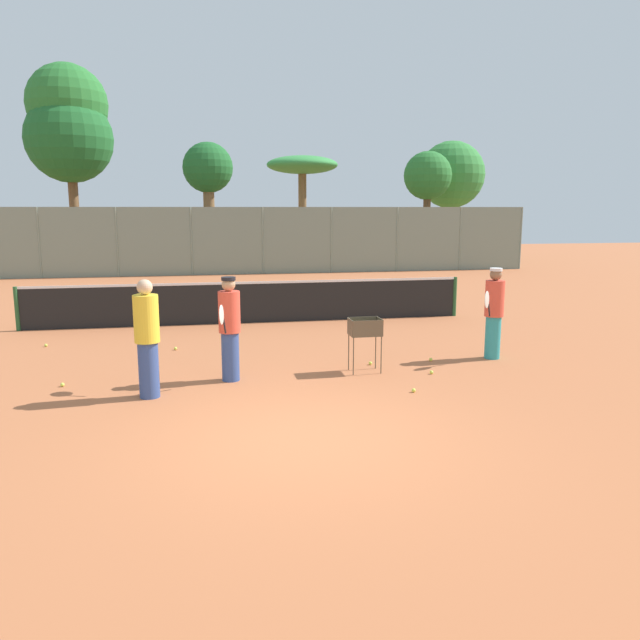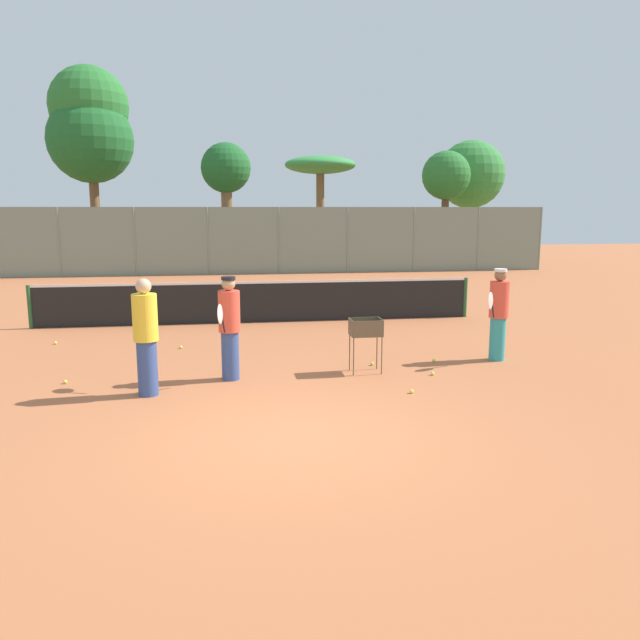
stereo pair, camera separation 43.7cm
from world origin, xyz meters
name	(u,v)px [view 1 (the left image)]	position (x,y,z in m)	size (l,w,h in m)	color
ground_plane	(303,439)	(0.00, 0.00, 0.00)	(80.00, 80.00, 0.00)	#B7663D
tennis_net	(250,301)	(0.00, 8.38, 0.56)	(11.28, 0.10, 1.07)	#26592D
back_fence	(228,241)	(0.00, 20.44, 1.48)	(28.18, 0.08, 2.97)	gray
tree_0	(451,175)	(12.78, 26.26, 4.73)	(3.71, 3.71, 6.61)	brown
tree_1	(69,140)	(-7.35, 26.01, 6.22)	(4.23, 4.23, 8.37)	brown
tree_2	(208,172)	(-0.69, 24.53, 4.67)	(2.47, 2.47, 6.12)	brown
tree_3	(428,177)	(10.31, 23.34, 4.45)	(2.44, 2.44, 5.77)	brown
tree_4	(67,107)	(-7.38, 26.31, 7.84)	(3.89, 3.89, 9.90)	brown
tree_5	(302,168)	(4.29, 26.12, 5.01)	(3.79, 3.79, 5.65)	brown
player_white_outfit	(147,337)	(-2.07, 2.25, 0.95)	(0.39, 0.95, 1.86)	#334C8C
player_red_cap	(230,328)	(-0.77, 2.96, 0.93)	(0.40, 0.91, 1.79)	#334C8C
player_yellow_shirt	(494,312)	(4.36, 3.60, 0.93)	(0.69, 0.75, 1.78)	teal
ball_cart	(365,331)	(1.63, 3.09, 0.74)	(0.56, 0.41, 0.98)	brown
tennis_ball_0	(431,372)	(2.77, 2.70, 0.03)	(0.07, 0.07, 0.07)	#D1E54C
tennis_ball_1	(414,390)	(2.08, 1.69, 0.03)	(0.07, 0.07, 0.07)	#D1E54C
tennis_ball_2	(46,345)	(-4.52, 6.37, 0.03)	(0.07, 0.07, 0.07)	#D1E54C
tennis_ball_3	(370,363)	(1.87, 3.55, 0.03)	(0.07, 0.07, 0.07)	#D1E54C
tennis_ball_4	(175,348)	(-1.79, 5.53, 0.03)	(0.07, 0.07, 0.07)	#D1E54C
tennis_ball_5	(62,385)	(-3.54, 3.11, 0.03)	(0.07, 0.07, 0.07)	#D1E54C
tennis_ball_6	(431,359)	(3.10, 3.61, 0.03)	(0.07, 0.07, 0.07)	#D1E54C
parked_car	(180,255)	(-2.16, 23.74, 0.66)	(4.20, 1.70, 1.60)	#232328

